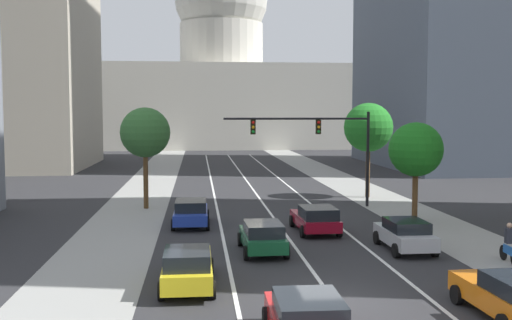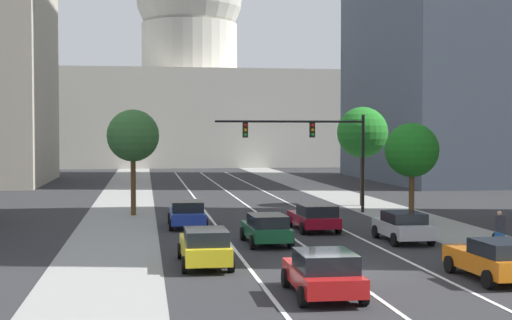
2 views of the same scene
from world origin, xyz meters
The scene contains 19 objects.
ground_plane centered at (0.00, 40.00, 0.00)m, with size 400.00×400.00×0.00m, color #2B2B2D.
sidewalk_left centered at (-8.75, 35.00, 0.01)m, with size 4.37×130.00×0.01m, color gray.
sidewalk_right centered at (8.75, 35.00, 0.01)m, with size 4.37×130.00×0.01m, color gray.
lane_stripe_left centered at (-3.28, 25.00, 0.01)m, with size 0.16×90.00×0.01m, color white.
lane_stripe_center centered at (0.00, 25.00, 0.01)m, with size 0.16×90.00×0.01m, color white.
lane_stripe_right centered at (3.28, 25.00, 0.01)m, with size 0.16×90.00×0.01m, color white.
capitol_building centered at (0.00, 92.13, 12.64)m, with size 48.46×22.22×37.04m.
car_crimson centered at (1.65, 11.44, 0.76)m, with size 2.19×4.51×1.45m.
car_blue centered at (-4.93, 14.07, 0.77)m, with size 2.10×4.57×1.47m.
car_yellow centered at (-4.93, 2.02, 0.79)m, with size 1.95×4.73×1.53m.
car_red centered at (-1.64, -3.90, 0.77)m, with size 2.14×4.25×1.48m.
car_green centered at (-1.64, 7.14, 0.76)m, with size 2.05×4.17×1.43m.
car_silver centered at (4.93, 6.98, 0.77)m, with size 1.97×4.10×1.44m.
car_orange centered at (4.93, -2.31, 0.77)m, with size 2.16×4.30×1.49m.
traffic_signal_mast centered at (3.64, 19.88, 4.70)m, with size 9.79×0.39×6.39m.
cyclist centered at (8.47, 4.26, 0.85)m, with size 0.38×1.70×1.72m.
street_tree_mid_right centered at (8.13, 24.17, 5.21)m, with size 3.63×3.63×7.06m.
street_tree_far_right centered at (7.99, 14.01, 4.19)m, with size 3.13×3.13×5.78m.
street_tree_mid_left centered at (-7.94, 20.41, 5.00)m, with size 3.28×3.28×6.68m.
Camera 2 is at (-7.23, -26.49, 5.20)m, focal length 51.69 mm.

